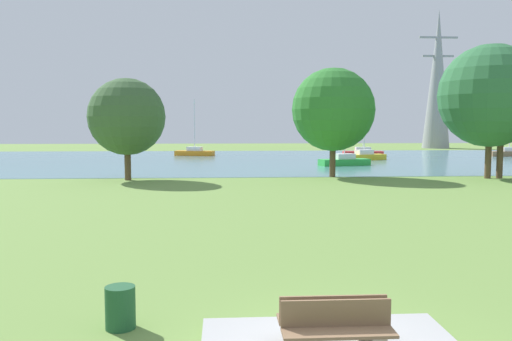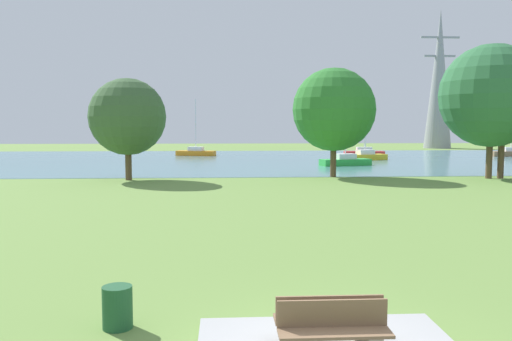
% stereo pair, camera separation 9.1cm
% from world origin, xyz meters
% --- Properties ---
extents(ground_plane, '(160.00, 160.00, 0.00)m').
position_xyz_m(ground_plane, '(0.00, 22.00, 0.00)').
color(ground_plane, olive).
extents(bench_facing_water, '(1.80, 0.48, 0.89)m').
position_xyz_m(bench_facing_water, '(0.00, 0.27, 0.47)').
color(bench_facing_water, tan).
rests_on(bench_facing_water, concrete_pad).
extents(bench_facing_inland, '(1.80, 0.48, 0.89)m').
position_xyz_m(bench_facing_inland, '(0.00, -0.27, 0.47)').
color(bench_facing_inland, tan).
rests_on(bench_facing_inland, concrete_pad).
extents(litter_bin, '(0.56, 0.56, 0.80)m').
position_xyz_m(litter_bin, '(-3.74, 1.45, 0.40)').
color(litter_bin, '#1E512D').
rests_on(litter_bin, ground).
extents(water_surface, '(140.00, 40.00, 0.02)m').
position_xyz_m(water_surface, '(0.00, 50.00, 0.01)').
color(water_surface, teal).
rests_on(water_surface, ground).
extents(sailboat_brown, '(4.82, 1.58, 6.77)m').
position_xyz_m(sailboat_brown, '(33.10, 54.41, 0.46)').
color(sailboat_brown, brown).
rests_on(sailboat_brown, water_surface).
extents(sailboat_yellow, '(5.03, 2.91, 5.29)m').
position_xyz_m(sailboat_yellow, '(13.62, 48.76, 0.44)').
color(sailboat_yellow, yellow).
rests_on(sailboat_yellow, water_surface).
extents(sailboat_green, '(5.03, 2.70, 5.82)m').
position_xyz_m(sailboat_green, '(9.63, 40.92, 0.45)').
color(sailboat_green, green).
rests_on(sailboat_green, water_surface).
extents(sailboat_red, '(4.90, 1.87, 5.81)m').
position_xyz_m(sailboat_red, '(15.37, 55.83, 0.45)').
color(sailboat_red, red).
rests_on(sailboat_red, water_surface).
extents(sailboat_orange, '(5.03, 2.72, 6.98)m').
position_xyz_m(sailboat_orange, '(-5.25, 57.99, 0.46)').
color(sailboat_orange, orange).
rests_on(sailboat_orange, water_surface).
extents(tree_east_near, '(5.28, 5.28, 7.01)m').
position_xyz_m(tree_east_near, '(-8.35, 28.81, 4.36)').
color(tree_east_near, brown).
rests_on(tree_east_near, ground).
extents(tree_mid_shore, '(6.05, 6.05, 7.95)m').
position_xyz_m(tree_mid_shore, '(6.25, 30.17, 4.92)').
color(tree_mid_shore, brown).
rests_on(tree_mid_shore, ground).
extents(tree_east_far, '(7.26, 7.26, 9.50)m').
position_xyz_m(tree_east_far, '(17.13, 28.44, 5.86)').
color(tree_east_far, brown).
rests_on(tree_east_far, ground).
extents(tree_west_near, '(4.56, 4.56, 7.18)m').
position_xyz_m(tree_west_near, '(17.99, 28.43, 4.88)').
color(tree_west_near, brown).
rests_on(tree_west_near, ground).
extents(electricity_pylon, '(6.40, 4.40, 22.57)m').
position_xyz_m(electricity_pylon, '(33.49, 77.92, 11.30)').
color(electricity_pylon, gray).
rests_on(electricity_pylon, ground).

